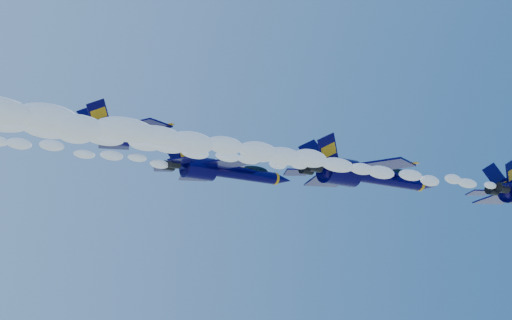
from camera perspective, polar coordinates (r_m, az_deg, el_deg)
smoke_trail_jet_lead at (r=57.67m, az=3.01°, el=0.23°), size 50.06×2.01×1.81m
jet_second at (r=74.19m, az=8.80°, el=-1.17°), size 18.07×14.82×6.71m
smoke_trail_jet_second at (r=57.84m, az=-15.98°, el=2.38°), size 50.06×2.16×1.94m
jet_third at (r=76.99m, az=-2.57°, el=-0.86°), size 15.84×13.00×5.89m
jet_fourth at (r=76.34m, az=-9.14°, el=1.86°), size 16.22×13.31×6.03m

